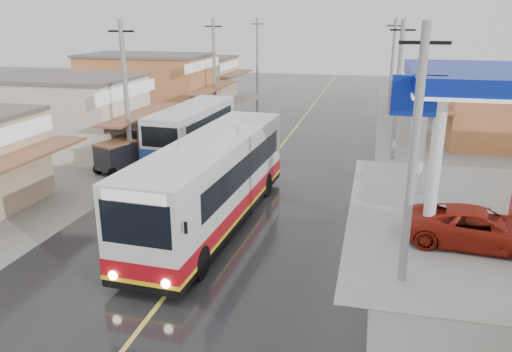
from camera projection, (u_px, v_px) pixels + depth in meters
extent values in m
plane|color=slate|center=(196.00, 257.00, 17.60)|extent=(120.00, 120.00, 0.00)
cube|color=black|center=(277.00, 151.00, 31.49)|extent=(12.00, 90.00, 0.02)
cube|color=#D8CC4C|center=(277.00, 151.00, 31.49)|extent=(0.15, 90.00, 0.01)
cylinder|color=white|center=(421.00, 136.00, 23.33)|extent=(0.44, 0.44, 5.50)
cylinder|color=white|center=(434.00, 174.00, 17.77)|extent=(0.44, 0.44, 5.50)
cube|color=white|center=(411.00, 166.00, 17.87)|extent=(0.25, 0.25, 6.00)
cube|color=#0A1F92|center=(418.00, 96.00, 17.11)|extent=(1.80, 0.30, 1.40)
cube|color=silver|center=(213.00, 176.00, 19.72)|extent=(3.12, 12.24, 2.98)
cube|color=black|center=(214.00, 214.00, 20.21)|extent=(3.14, 12.26, 0.30)
cube|color=#A30D16|center=(214.00, 202.00, 20.05)|extent=(3.16, 12.29, 0.56)
cube|color=yellow|center=(214.00, 210.00, 20.16)|extent=(3.17, 12.30, 0.14)
cube|color=black|center=(217.00, 165.00, 20.09)|extent=(3.04, 9.72, 1.01)
cube|color=black|center=(136.00, 224.00, 14.09)|extent=(2.23, 0.23, 1.31)
cube|color=black|center=(255.00, 133.00, 25.10)|extent=(2.23, 0.23, 1.11)
cube|color=white|center=(134.00, 197.00, 13.84)|extent=(2.03, 0.22, 0.35)
cube|color=silver|center=(212.00, 136.00, 19.23)|extent=(1.36, 3.09, 0.30)
cylinder|color=black|center=(137.00, 253.00, 16.59)|extent=(0.41, 1.13, 1.11)
cylinder|color=black|center=(199.00, 262.00, 16.00)|extent=(0.41, 1.13, 1.11)
cylinder|color=black|center=(221.00, 181.00, 23.99)|extent=(0.41, 1.13, 1.11)
cylinder|color=black|center=(265.00, 185.00, 23.39)|extent=(0.41, 1.13, 1.11)
sphere|color=#FFF2CC|center=(113.00, 275.00, 14.78)|extent=(0.30, 0.30, 0.28)
sphere|color=#FFF2CC|center=(166.00, 283.00, 14.32)|extent=(0.30, 0.30, 0.28)
cube|color=black|center=(98.00, 217.00, 14.71)|extent=(0.08, 0.08, 0.35)
cube|color=black|center=(186.00, 228.00, 13.96)|extent=(0.08, 0.08, 0.35)
cube|color=silver|center=(193.00, 127.00, 30.19)|extent=(2.72, 9.00, 2.48)
cube|color=#1B4298|center=(193.00, 140.00, 30.44)|extent=(2.76, 9.05, 0.99)
cube|color=black|center=(193.00, 121.00, 30.08)|extent=(2.70, 7.52, 0.89)
cube|color=black|center=(160.00, 137.00, 26.04)|extent=(2.08, 0.20, 1.09)
cylinder|color=black|center=(154.00, 159.00, 27.93)|extent=(0.33, 1.00, 0.99)
cylinder|color=black|center=(189.00, 161.00, 27.38)|extent=(0.33, 1.00, 0.99)
cylinder|color=black|center=(197.00, 134.00, 33.75)|extent=(0.33, 1.00, 0.99)
cylinder|color=black|center=(227.00, 136.00, 33.20)|extent=(0.33, 1.00, 0.99)
imported|color=maroon|center=(478.00, 228.00, 18.26)|extent=(5.34, 2.82, 1.43)
imported|color=black|center=(200.00, 163.00, 27.13)|extent=(0.88, 1.90, 0.96)
imported|color=#30812B|center=(198.00, 152.00, 26.72)|extent=(0.63, 0.46, 1.60)
cube|color=#26262D|center=(116.00, 156.00, 26.85)|extent=(1.91, 2.34, 1.31)
cube|color=brown|center=(115.00, 143.00, 26.64)|extent=(1.97, 2.40, 0.10)
cylinder|color=black|center=(98.00, 168.00, 26.85)|extent=(0.37, 0.63, 0.61)
cylinder|color=black|center=(118.00, 162.00, 27.98)|extent=(0.37, 0.63, 0.61)
cylinder|color=black|center=(112.00, 173.00, 26.01)|extent=(0.31, 0.61, 0.61)
cube|color=#26262D|center=(119.00, 145.00, 29.56)|extent=(1.70, 2.11, 1.19)
cube|color=brown|center=(118.00, 134.00, 29.36)|extent=(1.76, 2.17, 0.09)
cylinder|color=black|center=(104.00, 155.00, 29.53)|extent=(0.33, 0.58, 0.55)
cylinder|color=black|center=(120.00, 150.00, 30.58)|extent=(0.33, 0.58, 0.55)
cylinder|color=black|center=(116.00, 159.00, 28.79)|extent=(0.27, 0.56, 0.55)
torus|color=black|center=(104.00, 201.00, 22.58)|extent=(0.88, 0.88, 0.22)
torus|color=black|center=(104.00, 197.00, 22.51)|extent=(0.88, 0.88, 0.22)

